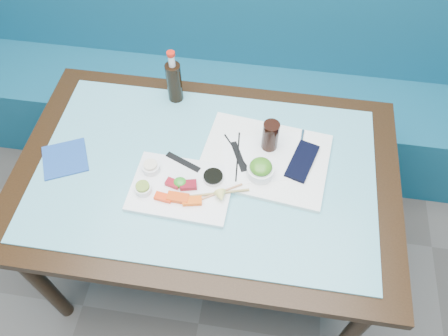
# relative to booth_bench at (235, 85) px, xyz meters

# --- Properties ---
(booth_bench) EXTENTS (3.00, 0.56, 1.17)m
(booth_bench) POSITION_rel_booth_bench_xyz_m (0.00, 0.00, 0.00)
(booth_bench) COLOR #11516C
(booth_bench) RESTS_ON ground
(dining_table) EXTENTS (1.40, 0.90, 0.75)m
(dining_table) POSITION_rel_booth_bench_xyz_m (0.00, -0.84, 0.29)
(dining_table) COLOR black
(dining_table) RESTS_ON ground
(glass_top) EXTENTS (1.22, 0.76, 0.01)m
(glass_top) POSITION_rel_booth_bench_xyz_m (0.00, -0.84, 0.38)
(glass_top) COLOR #5BA9B7
(glass_top) RESTS_ON dining_table
(sashimi_plate) EXTENTS (0.36, 0.26, 0.02)m
(sashimi_plate) POSITION_rel_booth_bench_xyz_m (-0.07, -0.93, 0.39)
(sashimi_plate) COLOR white
(sashimi_plate) RESTS_ON glass_top
(salmon_left) EXTENTS (0.06, 0.04, 0.01)m
(salmon_left) POSITION_rel_booth_bench_xyz_m (-0.12, -0.99, 0.41)
(salmon_left) COLOR #FF370A
(salmon_left) RESTS_ON sashimi_plate
(salmon_mid) EXTENTS (0.08, 0.04, 0.02)m
(salmon_mid) POSITION_rel_booth_bench_xyz_m (-0.07, -0.98, 0.41)
(salmon_mid) COLOR #EA4209
(salmon_mid) RESTS_ON sashimi_plate
(salmon_right) EXTENTS (0.07, 0.04, 0.02)m
(salmon_right) POSITION_rel_booth_bench_xyz_m (-0.02, -0.99, 0.41)
(salmon_right) COLOR #FF590A
(salmon_right) RESTS_ON sashimi_plate
(tuna_left) EXTENTS (0.06, 0.04, 0.02)m
(tuna_left) POSITION_rel_booth_bench_xyz_m (-0.10, -0.93, 0.41)
(tuna_left) COLOR maroon
(tuna_left) RESTS_ON sashimi_plate
(tuna_right) EXTENTS (0.06, 0.05, 0.02)m
(tuna_right) POSITION_rel_booth_bench_xyz_m (-0.04, -0.93, 0.41)
(tuna_right) COLOR maroon
(tuna_right) RESTS_ON sashimi_plate
(seaweed_garnish) EXTENTS (0.05, 0.04, 0.03)m
(seaweed_garnish) POSITION_rel_booth_bench_xyz_m (-0.07, -0.92, 0.41)
(seaweed_garnish) COLOR #299221
(seaweed_garnish) RESTS_ON sashimi_plate
(ramekin_wasabi) EXTENTS (0.07, 0.07, 0.02)m
(ramekin_wasabi) POSITION_rel_booth_bench_xyz_m (-0.19, -0.97, 0.41)
(ramekin_wasabi) COLOR white
(ramekin_wasabi) RESTS_ON sashimi_plate
(wasabi_fill) EXTENTS (0.06, 0.06, 0.01)m
(wasabi_fill) POSITION_rel_booth_bench_xyz_m (-0.19, -0.97, 0.43)
(wasabi_fill) COLOR olive
(wasabi_fill) RESTS_ON ramekin_wasabi
(ramekin_ginger) EXTENTS (0.07, 0.07, 0.03)m
(ramekin_ginger) POSITION_rel_booth_bench_xyz_m (-0.19, -0.88, 0.41)
(ramekin_ginger) COLOR white
(ramekin_ginger) RESTS_ON sashimi_plate
(ginger_fill) EXTENTS (0.06, 0.06, 0.01)m
(ginger_fill) POSITION_rel_booth_bench_xyz_m (-0.19, -0.88, 0.43)
(ginger_fill) COLOR beige
(ginger_fill) RESTS_ON ramekin_ginger
(soy_dish) EXTENTS (0.08, 0.08, 0.01)m
(soy_dish) POSITION_rel_booth_bench_xyz_m (0.04, -0.88, 0.41)
(soy_dish) COLOR white
(soy_dish) RESTS_ON sashimi_plate
(soy_fill) EXTENTS (0.07, 0.07, 0.01)m
(soy_fill) POSITION_rel_booth_bench_xyz_m (0.04, -0.88, 0.42)
(soy_fill) COLOR black
(soy_fill) RESTS_ON soy_dish
(lemon_wedge) EXTENTS (0.05, 0.05, 0.04)m
(lemon_wedge) POSITION_rel_booth_bench_xyz_m (0.08, -0.96, 0.42)
(lemon_wedge) COLOR #EFE871
(lemon_wedge) RESTS_ON sashimi_plate
(chopstick_sleeve) EXTENTS (0.14, 0.08, 0.00)m
(chopstick_sleeve) POSITION_rel_booth_bench_xyz_m (-0.08, -0.83, 0.40)
(chopstick_sleeve) COLOR black
(chopstick_sleeve) RESTS_ON sashimi_plate
(wooden_chopstick_a) EXTENTS (0.25, 0.08, 0.01)m
(wooden_chopstick_a) POSITION_rel_booth_bench_xyz_m (0.04, -0.95, 0.41)
(wooden_chopstick_a) COLOR #A58A4D
(wooden_chopstick_a) RESTS_ON sashimi_plate
(wooden_chopstick_b) EXTENTS (0.18, 0.12, 0.01)m
(wooden_chopstick_b) POSITION_rel_booth_bench_xyz_m (0.05, -0.95, 0.40)
(wooden_chopstick_b) COLOR tan
(wooden_chopstick_b) RESTS_ON sashimi_plate
(serving_tray) EXTENTS (0.49, 0.39, 0.02)m
(serving_tray) POSITION_rel_booth_bench_xyz_m (0.21, -0.76, 0.39)
(serving_tray) COLOR white
(serving_tray) RESTS_ON glass_top
(paper_placemat) EXTENTS (0.34, 0.28, 0.00)m
(paper_placemat) POSITION_rel_booth_bench_xyz_m (0.21, -0.76, 0.40)
(paper_placemat) COLOR white
(paper_placemat) RESTS_ON serving_tray
(seaweed_bowl) EXTENTS (0.10, 0.10, 0.04)m
(seaweed_bowl) POSITION_rel_booth_bench_xyz_m (0.20, -0.84, 0.42)
(seaweed_bowl) COLOR white
(seaweed_bowl) RESTS_ON serving_tray
(seaweed_salad) EXTENTS (0.10, 0.10, 0.04)m
(seaweed_salad) POSITION_rel_booth_bench_xyz_m (0.20, -0.84, 0.45)
(seaweed_salad) COLOR #38781B
(seaweed_salad) RESTS_ON seaweed_bowl
(cola_glass) EXTENTS (0.06, 0.06, 0.12)m
(cola_glass) POSITION_rel_booth_bench_xyz_m (0.22, -0.71, 0.46)
(cola_glass) COLOR black
(cola_glass) RESTS_ON serving_tray
(navy_pouch) EXTENTS (0.12, 0.19, 0.01)m
(navy_pouch) POSITION_rel_booth_bench_xyz_m (0.34, -0.76, 0.41)
(navy_pouch) COLOR black
(navy_pouch) RESTS_ON serving_tray
(fork) EXTENTS (0.02, 0.09, 0.01)m
(fork) POSITION_rel_booth_bench_xyz_m (0.34, -0.66, 0.41)
(fork) COLOR silver
(fork) RESTS_ON serving_tray
(black_chopstick_a) EXTENTS (0.02, 0.22, 0.01)m
(black_chopstick_a) POSITION_rel_booth_bench_xyz_m (0.11, -0.77, 0.40)
(black_chopstick_a) COLOR black
(black_chopstick_a) RESTS_ON serving_tray
(black_chopstick_b) EXTENTS (0.14, 0.19, 0.01)m
(black_chopstick_b) POSITION_rel_booth_bench_xyz_m (0.12, -0.77, 0.40)
(black_chopstick_b) COLOR black
(black_chopstick_b) RESTS_ON serving_tray
(tray_sleeve) EXTENTS (0.08, 0.14, 0.00)m
(tray_sleeve) POSITION_rel_booth_bench_xyz_m (0.11, -0.77, 0.40)
(tray_sleeve) COLOR black
(tray_sleeve) RESTS_ON serving_tray
(cola_bottle_body) EXTENTS (0.08, 0.08, 0.17)m
(cola_bottle_body) POSITION_rel_booth_bench_xyz_m (-0.18, -0.50, 0.47)
(cola_bottle_body) COLOR black
(cola_bottle_body) RESTS_ON glass_top
(cola_bottle_neck) EXTENTS (0.03, 0.03, 0.05)m
(cola_bottle_neck) POSITION_rel_booth_bench_xyz_m (-0.18, -0.50, 0.58)
(cola_bottle_neck) COLOR silver
(cola_bottle_neck) RESTS_ON cola_bottle_body
(cola_bottle_cap) EXTENTS (0.04, 0.04, 0.01)m
(cola_bottle_cap) POSITION_rel_booth_bench_xyz_m (-0.18, -0.50, 0.61)
(cola_bottle_cap) COLOR red
(cola_bottle_cap) RESTS_ON cola_bottle_neck
(blue_napkin) EXTENTS (0.21, 0.21, 0.01)m
(blue_napkin) POSITION_rel_booth_bench_xyz_m (-0.52, -0.87, 0.39)
(blue_napkin) COLOR navy
(blue_napkin) RESTS_ON glass_top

